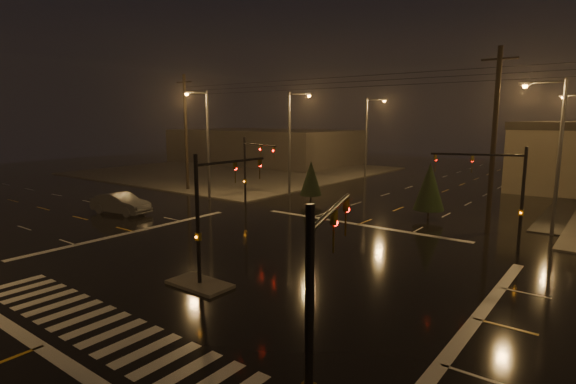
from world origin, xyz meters
name	(u,v)px	position (x,y,z in m)	size (l,w,h in m)	color
ground	(258,263)	(0.00, 0.00, 0.00)	(140.00, 140.00, 0.00)	black
sidewalk_nw	(237,171)	(-30.00, 30.00, 0.06)	(36.00, 36.00, 0.12)	#484540
median_island	(200,284)	(0.00, -4.00, 0.07)	(3.00, 1.60, 0.15)	#484540
crosswalk	(97,325)	(0.00, -9.00, 0.01)	(15.00, 2.60, 0.01)	beige
stop_bar_near	(40,347)	(0.00, -11.00, 0.01)	(16.00, 0.50, 0.01)	beige
stop_bar_far	(358,224)	(0.00, 11.00, 0.01)	(16.00, 0.50, 0.01)	beige
commercial_block	(264,146)	(-35.00, 42.00, 2.80)	(30.00, 18.00, 5.60)	#423E3A
signal_mast_median	(213,202)	(0.00, -3.07, 3.75)	(0.25, 4.59, 6.00)	black
signal_mast_ne	(502,186)	(9.50, 10.14, 3.79)	(4.84, 1.86, 6.00)	black
signal_mast_nw	(251,165)	(-9.50, 10.14, 3.79)	(4.84, 1.86, 6.00)	black
signal_mast_se	(319,306)	(10.23, -9.75, 3.71)	(1.55, 3.87, 6.00)	black
streetlight_1	(292,136)	(-11.18, 18.00, 5.80)	(2.77, 0.32, 10.00)	#38383A
streetlight_2	(368,132)	(-11.18, 34.00, 5.80)	(2.77, 0.32, 10.00)	#38383A
streetlight_3	(555,146)	(11.18, 16.00, 5.80)	(2.77, 0.32, 10.00)	#38383A
streetlight_5	(205,138)	(-16.00, 11.18, 5.80)	(0.32, 2.77, 10.00)	#38383A
utility_pole_0	(186,132)	(-22.00, 14.00, 6.13)	(2.20, 0.32, 12.00)	black
utility_pole_1	(494,140)	(8.00, 14.00, 6.13)	(2.20, 0.32, 12.00)	black
conifer_3	(311,178)	(-7.47, 15.89, 2.25)	(1.99, 1.99, 3.80)	black
conifer_4	(430,186)	(3.32, 15.84, 2.49)	(2.30, 2.30, 4.29)	black
car_crossing	(121,203)	(-16.89, 2.80, 0.84)	(1.79, 5.13, 1.69)	#585C60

